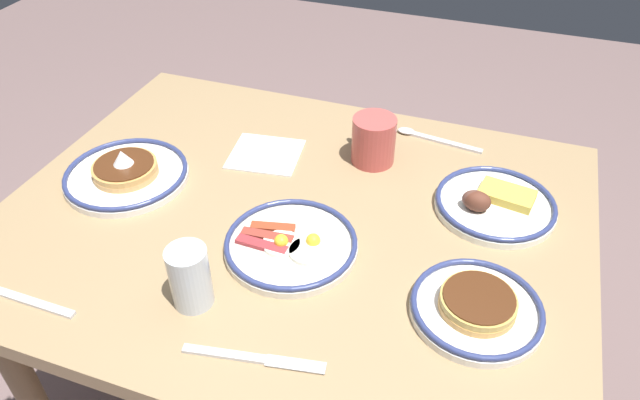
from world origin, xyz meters
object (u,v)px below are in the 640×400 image
Objects in this scene: plate_far_side at (477,307)px; drinking_glass at (190,280)px; plate_near_main at (493,203)px; tea_spoon at (427,137)px; plate_center_pancakes at (126,173)px; fork_far at (23,299)px; paper_napkin at (266,154)px; plate_far_companion at (291,244)px; coffee_mug at (373,139)px; butter_knife at (253,358)px.

plate_far_side is 1.91× the size of drinking_glass.
plate_near_main is 0.27m from tea_spoon.
plate_near_main is 0.74m from plate_center_pancakes.
plate_far_side is at bearing -162.69° from fork_far.
fork_far is (0.70, 0.22, -0.01)m from plate_far_side.
plate_far_side is at bearing 148.84° from paper_napkin.
plate_center_pancakes is 0.30m from paper_napkin.
plate_far_companion is at bearing 122.11° from paper_napkin.
plate_far_side is at bearing 127.07° from coffee_mug.
drinking_glass is 0.43m from paper_napkin.
drinking_glass is (0.44, 0.13, 0.03)m from plate_far_side.
tea_spoon is (-0.12, -0.69, 0.00)m from butter_knife.
plate_near_main reaches higher than tea_spoon.
coffee_mug is at bearing -108.66° from drinking_glass.
plate_far_side is 1.95× the size of coffee_mug.
fork_far is at bearing 2.85° from butter_knife.
coffee_mug is at bearing -92.59° from butter_knife.
plate_far_companion is (0.33, 0.24, -0.00)m from plate_near_main.
tea_spoon reaches higher than paper_napkin.
coffee_mug is at bearing -164.92° from paper_napkin.
plate_far_side reaches higher than fork_far.
drinking_glass is 0.29m from fork_far.
butter_knife is at bearing 143.49° from plate_center_pancakes.
coffee_mug is 0.52m from drinking_glass.
plate_near_main reaches higher than plate_far_side.
fork_far is 0.99× the size of tea_spoon.
fork_far is 0.41m from butter_knife.
coffee_mug reaches higher than plate_far_side.
paper_napkin is 0.76× the size of tea_spoon.
plate_far_companion is at bearing 35.81° from plate_near_main.
drinking_glass is at bearing 139.87° from plate_center_pancakes.
coffee_mug reaches higher than paper_napkin.
plate_near_main is 2.10× the size of drinking_glass.
coffee_mug reaches higher than plate_near_main.
plate_near_main reaches higher than plate_far_companion.
paper_napkin is at bearing -111.50° from fork_far.
plate_center_pancakes is 0.67m from tea_spoon.
plate_far_companion is 1.21× the size of tea_spoon.
drinking_glass is at bearing -160.64° from fork_far.
fork_far is at bearing 53.51° from coffee_mug.
plate_center_pancakes is 1.29× the size of fork_far.
plate_far_side reaches higher than plate_far_companion.
plate_near_main is 0.56m from butter_knife.
tea_spoon is (-0.10, -0.12, -0.05)m from coffee_mug.
plate_center_pancakes is 2.28× the size of drinking_glass.
drinking_glass is at bearing 57.87° from plate_far_companion.
plate_near_main is 1.07× the size of butter_knife.
butter_knife is (0.03, 0.56, -0.05)m from coffee_mug.
plate_near_main is 0.28m from coffee_mug.
plate_center_pancakes reaches higher than butter_knife.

